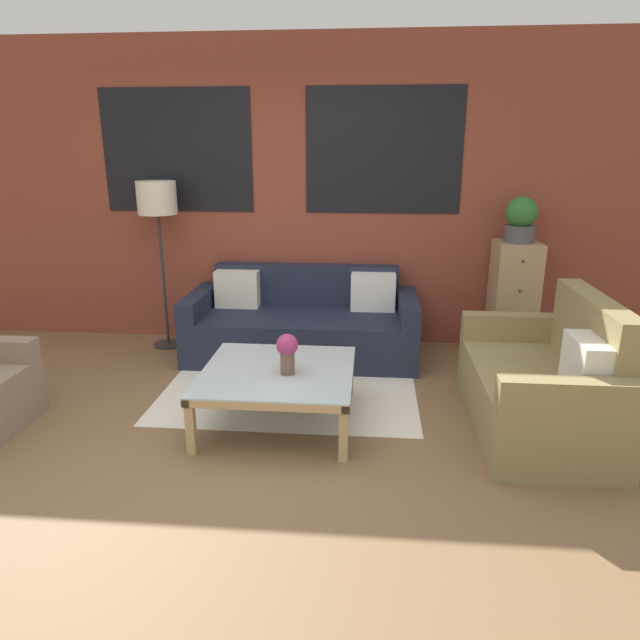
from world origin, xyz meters
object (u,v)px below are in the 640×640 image
Objects in this scene: drawer_cabinet at (513,299)px; flower_vase at (287,351)px; settee_vintage at (544,387)px; couch_dark at (303,326)px; potted_plant at (521,219)px; floor_lamp at (157,206)px; coffee_table at (278,377)px.

drawer_cabinet is 3.77× the size of flower_vase.
settee_vintage is 1.72m from flower_vase.
flower_vase is at bearing -176.17° from settee_vintage.
couch_dark is 7.40× the size of flower_vase.
potted_plant is at bearing 90.00° from drawer_cabinet.
floor_lamp is at bearing 131.80° from flower_vase.
couch_dark is 1.35m from coffee_table.
couch_dark is at bearing 143.60° from settee_vintage.
settee_vintage is 1.39× the size of coffee_table.
floor_lamp reaches higher than flower_vase.
drawer_cabinet is (1.89, 1.55, 0.18)m from coffee_table.
coffee_table is at bearing -178.37° from settee_vintage.
settee_vintage is 1.77m from potted_plant.
settee_vintage is 1.37× the size of drawer_cabinet.
flower_vase is at bearing -39.55° from coffee_table.
flower_vase is at bearing -48.20° from floor_lamp.
flower_vase is (-1.70, -0.11, 0.24)m from settee_vintage.
floor_lamp is at bearing 154.97° from settee_vintage.
flower_vase is at bearing -138.36° from drawer_cabinet.
drawer_cabinet is 2.43m from flower_vase.
couch_dark is 5.17× the size of potted_plant.
floor_lamp is (-1.32, 0.14, 1.04)m from couch_dark.
coffee_table is at bearing 140.45° from flower_vase.
drawer_cabinet reaches higher than couch_dark.
potted_plant is (-0.00, 0.00, 0.72)m from drawer_cabinet.
settee_vintage is 3.60× the size of potted_plant.
drawer_cabinet is at bearing 85.46° from settee_vintage.
coffee_table is (-0.01, -1.35, 0.06)m from couch_dark.
settee_vintage is (1.77, -1.30, 0.03)m from couch_dark.
floor_lamp is 1.49× the size of drawer_cabinet.
potted_plant is 1.43× the size of flower_vase.
drawer_cabinet is (0.12, 1.50, 0.21)m from settee_vintage.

